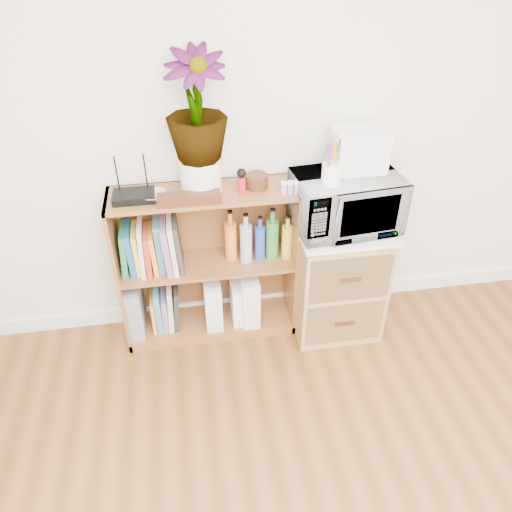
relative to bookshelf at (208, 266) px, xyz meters
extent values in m
cube|color=white|center=(0.35, 0.14, -0.42)|extent=(4.00, 0.02, 0.10)
cube|color=brown|center=(0.00, 0.00, 0.00)|extent=(1.00, 0.30, 0.95)
cube|color=#9E7542|center=(0.75, -0.08, -0.12)|extent=(0.50, 0.45, 0.70)
imported|color=silver|center=(0.75, -0.08, 0.40)|extent=(0.58, 0.42, 0.30)
cylinder|color=white|center=(0.63, -0.15, 0.60)|extent=(0.10, 0.10, 0.11)
cube|color=white|center=(0.82, 0.00, 0.65)|extent=(0.27, 0.22, 0.21)
cube|color=black|center=(-0.35, -0.02, 0.49)|extent=(0.21, 0.14, 0.04)
imported|color=silver|center=(-0.25, -0.03, 0.49)|extent=(0.13, 0.13, 0.03)
cylinder|color=white|center=(0.00, 0.02, 0.56)|extent=(0.21, 0.21, 0.18)
imported|color=#2B6C2D|center=(0.00, 0.02, 0.92)|extent=(0.30, 0.30, 0.53)
cube|color=#371B0F|center=(-0.07, -0.10, 0.50)|extent=(0.31, 0.08, 0.05)
cylinder|color=#B7162A|center=(0.20, -0.04, 0.52)|extent=(0.04, 0.04, 0.09)
cylinder|color=#3B2310|center=(0.28, 0.01, 0.51)|extent=(0.12, 0.12, 0.07)
cube|color=pink|center=(0.44, -0.09, 0.50)|extent=(0.11, 0.04, 0.06)
cube|color=gray|center=(-0.45, 0.00, -0.24)|extent=(0.10, 0.27, 0.33)
cube|color=silver|center=(0.01, -0.01, -0.25)|extent=(0.10, 0.25, 0.31)
cube|color=white|center=(0.17, -0.01, -0.27)|extent=(0.08, 0.21, 0.27)
cube|color=silver|center=(0.23, -0.01, -0.24)|extent=(0.10, 0.26, 0.33)
cube|color=#20783E|center=(-0.44, 0.00, 0.16)|extent=(0.05, 0.20, 0.26)
cube|color=#185391|center=(-0.41, 0.00, 0.16)|extent=(0.04, 0.20, 0.27)
cube|color=yellow|center=(-0.38, 0.00, 0.15)|extent=(0.03, 0.20, 0.26)
cube|color=silver|center=(-0.35, 0.00, 0.18)|extent=(0.03, 0.20, 0.30)
cube|color=#9F381B|center=(-0.32, 0.00, 0.15)|extent=(0.03, 0.20, 0.25)
cube|color=gold|center=(-0.29, 0.00, 0.15)|extent=(0.03, 0.20, 0.25)
cube|color=#366F82|center=(-0.25, 0.00, 0.17)|extent=(0.04, 0.20, 0.30)
cube|color=#885D8C|center=(-0.22, 0.00, 0.17)|extent=(0.05, 0.20, 0.29)
cube|color=beige|center=(-0.18, 0.00, 0.18)|extent=(0.04, 0.20, 0.31)
cube|color=#2B2B2B|center=(-0.15, 0.00, 0.18)|extent=(0.04, 0.20, 0.31)
cylinder|color=orange|center=(0.14, 0.00, 0.18)|extent=(0.07, 0.07, 0.30)
cylinder|color=#ADB9C4|center=(0.22, 0.00, 0.17)|extent=(0.07, 0.07, 0.30)
cylinder|color=#293EC3|center=(0.30, 0.00, 0.16)|extent=(0.06, 0.06, 0.27)
cylinder|color=#308537|center=(0.37, 0.00, 0.18)|extent=(0.07, 0.07, 0.31)
cylinder|color=gold|center=(0.45, 0.00, 0.16)|extent=(0.06, 0.06, 0.26)
cylinder|color=#A7B3BA|center=(0.53, 0.00, 0.17)|extent=(0.07, 0.07, 0.29)
cube|color=orange|center=(-0.34, 0.00, -0.29)|extent=(0.02, 0.19, 0.23)
cube|color=teal|center=(-0.31, 0.00, -0.27)|extent=(0.04, 0.19, 0.28)
cube|color=slate|center=(-0.27, 0.00, -0.29)|extent=(0.03, 0.19, 0.23)
cube|color=beige|center=(-0.24, 0.00, -0.26)|extent=(0.04, 0.19, 0.29)
cube|color=#252525|center=(-0.21, 0.00, -0.27)|extent=(0.05, 0.19, 0.28)
camera|label=1|loc=(-0.10, -2.30, 1.71)|focal=35.00mm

